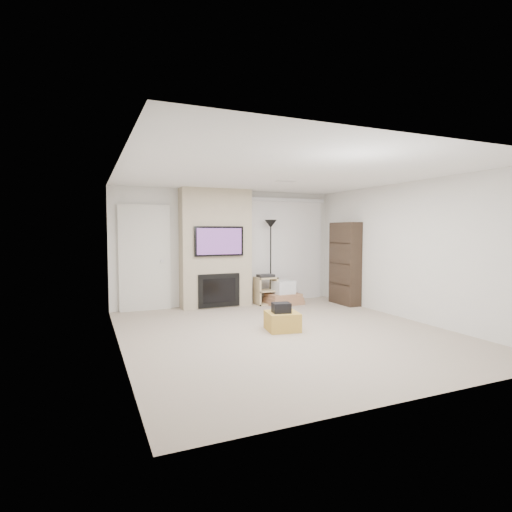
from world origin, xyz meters
name	(u,v)px	position (x,y,z in m)	size (l,w,h in m)	color
floor	(286,332)	(0.00, 0.00, 0.00)	(5.00, 5.50, 0.00)	tan
ceiling	(287,174)	(0.00, 0.00, 2.50)	(5.00, 5.50, 0.00)	white
wall_back	(228,247)	(0.00, 2.75, 1.25)	(5.00, 2.50, 0.00)	silver
wall_front	(422,270)	(0.00, -2.75, 1.25)	(5.00, 2.50, 0.00)	silver
wall_left	(119,258)	(-2.50, 0.00, 1.25)	(5.50, 2.50, 0.00)	silver
wall_right	(408,251)	(2.50, 0.00, 1.25)	(5.50, 2.50, 0.00)	silver
hvac_vent	(286,181)	(0.40, 0.80, 2.50)	(0.35, 0.18, 0.01)	silver
ottoman	(282,321)	(0.01, 0.14, 0.15)	(0.50, 0.50, 0.30)	gold
black_bag	(281,308)	(-0.03, 0.10, 0.38)	(0.28, 0.22, 0.16)	black
fireplace_wall	(216,249)	(-0.35, 2.54, 1.24)	(1.50, 0.47, 2.50)	tan
entry_door	(145,259)	(-1.80, 2.71, 1.05)	(1.02, 0.11, 2.14)	silver
vertical_blinds	(286,246)	(1.40, 2.70, 1.27)	(1.98, 0.10, 2.37)	silver
floor_lamp	(271,238)	(0.90, 2.46, 1.47)	(0.28, 0.28, 1.86)	black
av_stand	(266,289)	(0.73, 2.36, 0.35)	(0.45, 0.38, 0.66)	#D3B987
box_stack	(283,295)	(1.09, 2.21, 0.20)	(0.81, 0.64, 0.52)	#A47454
bookshelf	(345,263)	(2.34, 1.68, 0.90)	(0.30, 0.80, 1.80)	black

